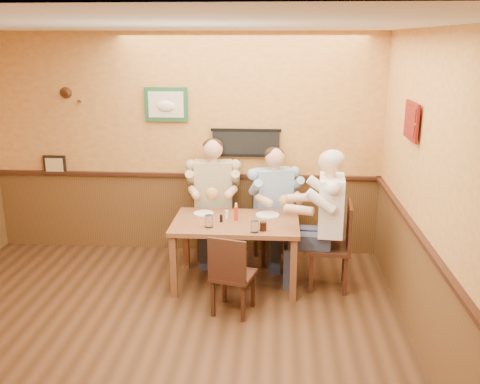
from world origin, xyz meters
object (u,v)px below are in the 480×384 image
object	(u,v)px
chair_right_end	(329,246)
salt_shaker	(227,215)
cola_tumbler	(263,226)
diner_white_elder	(330,228)
diner_blue_polo	(273,211)
hot_sauce_bottle	(236,213)
chair_back_left	(214,220)
diner_tan_shirt	(214,205)
chair_back_right	(273,226)
water_glass_left	(209,221)
chair_near_side	(233,273)
dining_table	(236,229)
pepper_shaker	(221,218)
water_glass_mid	(255,227)

from	to	relation	value
chair_right_end	salt_shaker	xyz separation A→B (m)	(-1.15, 0.10, 0.30)
cola_tumbler	diner_white_elder	bearing A→B (deg)	20.04
diner_blue_polo	salt_shaker	bearing A→B (deg)	-148.39
hot_sauce_bottle	chair_back_left	bearing A→B (deg)	114.14
chair_back_left	diner_blue_polo	world-z (taller)	diner_blue_polo
diner_tan_shirt	hot_sauce_bottle	size ratio (longest dim) A/B	7.64
hot_sauce_bottle	chair_back_right	bearing A→B (deg)	58.58
water_glass_left	cola_tumbler	xyz separation A→B (m)	(0.59, -0.07, -0.02)
chair_back_right	chair_near_side	world-z (taller)	chair_back_right
hot_sauce_bottle	salt_shaker	size ratio (longest dim) A/B	1.90
chair_back_left	dining_table	bearing A→B (deg)	-70.91
chair_back_left	chair_back_right	xyz separation A→B (m)	(0.75, -0.10, -0.02)
dining_table	water_glass_left	bearing A→B (deg)	-140.40
chair_back_left	salt_shaker	bearing A→B (deg)	-76.37
hot_sauce_bottle	salt_shaker	distance (m)	0.13
chair_right_end	diner_white_elder	size ratio (longest dim) A/B	0.70
salt_shaker	chair_near_side	bearing A→B (deg)	-79.63
salt_shaker	pepper_shaker	world-z (taller)	salt_shaker
water_glass_mid	salt_shaker	xyz separation A→B (m)	(-0.34, 0.42, -0.02)
chair_right_end	cola_tumbler	xyz separation A→B (m)	(-0.73, -0.27, 0.30)
water_glass_mid	hot_sauce_bottle	world-z (taller)	hot_sauce_bottle
pepper_shaker	diner_tan_shirt	bearing A→B (deg)	102.50
chair_back_left	diner_tan_shirt	distance (m)	0.21
diner_white_elder	pepper_shaker	world-z (taller)	diner_white_elder
diner_tan_shirt	dining_table	bearing A→B (deg)	-70.91
dining_table	pepper_shaker	world-z (taller)	pepper_shaker
chair_back_left	chair_near_side	size ratio (longest dim) A/B	1.13
dining_table	diner_tan_shirt	distance (m)	0.86
chair_back_right	dining_table	bearing A→B (deg)	-138.90
diner_white_elder	water_glass_left	xyz separation A→B (m)	(-1.31, -0.20, 0.11)
chair_near_side	diner_white_elder	bearing A→B (deg)	-131.97
diner_blue_polo	chair_back_left	bearing A→B (deg)	154.21
diner_white_elder	dining_table	bearing A→B (deg)	-87.16
chair_back_left	hot_sauce_bottle	distance (m)	0.92
chair_near_side	cola_tumbler	bearing A→B (deg)	-111.14
chair_right_end	diner_white_elder	bearing A→B (deg)	180.00
chair_near_side	diner_white_elder	distance (m)	1.24
cola_tumbler	hot_sauce_bottle	xyz separation A→B (m)	(-0.31, 0.31, 0.04)
chair_near_side	diner_blue_polo	distance (m)	1.43
dining_table	chair_back_right	distance (m)	0.82
water_glass_mid	hot_sauce_bottle	bearing A→B (deg)	121.56
cola_tumbler	pepper_shaker	size ratio (longest dim) A/B	1.13
dining_table	water_glass_mid	bearing A→B (deg)	-57.13
water_glass_left	cola_tumbler	bearing A→B (deg)	-6.55
water_glass_left	pepper_shaker	world-z (taller)	water_glass_left
diner_blue_polo	diner_white_elder	xyz separation A→B (m)	(0.63, -0.71, 0.05)
dining_table	diner_white_elder	bearing A→B (deg)	-1.57
dining_table	pepper_shaker	bearing A→B (deg)	-162.73
chair_back_right	diner_white_elder	world-z (taller)	diner_white_elder
chair_back_right	pepper_shaker	size ratio (longest dim) A/B	10.80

